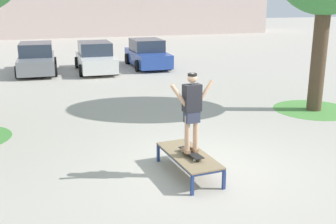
% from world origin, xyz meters
% --- Properties ---
extents(ground_plane, '(120.00, 120.00, 0.00)m').
position_xyz_m(ground_plane, '(0.00, 0.00, 0.00)').
color(ground_plane, '#B2AA9E').
extents(skate_box, '(0.92, 1.96, 0.46)m').
position_xyz_m(skate_box, '(-0.44, -0.22, 0.41)').
color(skate_box, navy).
rests_on(skate_box, ground).
extents(skateboard, '(0.31, 0.82, 0.09)m').
position_xyz_m(skateboard, '(-0.43, -0.34, 0.54)').
color(skateboard, black).
rests_on(skateboard, skate_box).
extents(skater, '(1.00, 0.32, 1.69)m').
position_xyz_m(skater, '(-0.43, -0.33, 1.53)').
color(skater, tan).
rests_on(skater, skateboard).
extents(grass_patch_near_right, '(2.70, 2.70, 0.01)m').
position_xyz_m(grass_patch_near_right, '(5.46, 3.47, 0.00)').
color(grass_patch_near_right, '#519342').
rests_on(grass_patch_near_right, ground).
extents(car_grey, '(2.02, 4.25, 1.50)m').
position_xyz_m(car_grey, '(-3.55, 13.70, 0.69)').
color(car_grey, slate).
rests_on(car_grey, ground).
extents(car_white, '(1.95, 4.22, 1.50)m').
position_xyz_m(car_white, '(-0.65, 13.27, 0.69)').
color(car_white, silver).
rests_on(car_white, ground).
extents(car_blue, '(1.92, 4.20, 1.50)m').
position_xyz_m(car_blue, '(2.25, 13.83, 0.69)').
color(car_blue, '#28479E').
rests_on(car_blue, ground).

